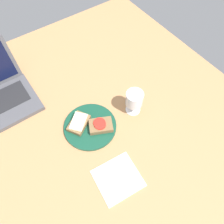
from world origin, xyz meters
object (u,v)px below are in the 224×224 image
Objects in this scene: sandwich_with_cheese at (79,123)px; napkin at (118,178)px; plate at (90,126)px; wine_glass at (134,100)px; sandwich_with_tomato at (101,125)px.

sandwich_with_cheese is 27.81cm from napkin.
napkin is (-3.07, -24.53, -0.33)cm from plate.
napkin is at bearing -138.00° from wine_glass.
sandwich_with_tomato reaches higher than sandwich_with_cheese.
sandwich_with_tomato is at bearing -42.87° from sandwich_with_cheese.
wine_glass reaches higher than sandwich_with_cheese.
napkin is (-6.47, -21.38, -2.27)cm from sandwich_with_tomato.
sandwich_with_cheese reaches higher than plate.
wine_glass is 32.22cm from napkin.
sandwich_with_cheese reaches higher than napkin.
sandwich_with_cheese is at bearing 137.10° from plate.
napkin is (0.37, -27.72, -2.12)cm from sandwich_with_cheese.
plate is at bearing 82.86° from napkin.
plate is 1.93× the size of sandwich_with_tomato.
sandwich_with_cheese is at bearing 137.13° from sandwich_with_tomato.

